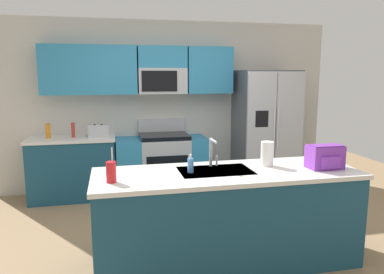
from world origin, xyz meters
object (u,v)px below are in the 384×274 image
soap_dispenser (191,165)px  paper_towel_roll (267,154)px  toaster (98,131)px  drink_cup_red (111,172)px  bottle_orange (48,131)px  backpack (325,156)px  pepper_mill (73,130)px  refrigerator (265,130)px  sink_faucet (212,150)px  range_oven (162,164)px

soap_dispenser → paper_towel_roll: bearing=6.1°
toaster → drink_cup_red: size_ratio=0.95×
bottle_orange → soap_dispenser: (1.57, -2.24, -0.04)m
drink_cup_red → soap_dispenser: bearing=13.1°
toaster → drink_cup_red: bearing=-85.8°
backpack → pepper_mill: bearing=136.9°
refrigerator → sink_faucet: bearing=-125.6°
bottle_orange → refrigerator: bearing=-1.4°
refrigerator → drink_cup_red: size_ratio=6.25×
refrigerator → pepper_mill: (-2.91, 0.07, 0.08)m
range_oven → backpack: (1.25, -2.36, 0.57)m
refrigerator → bottle_orange: (-3.25, 0.08, 0.08)m
range_oven → backpack: backpack is taller
bottle_orange → drink_cup_red: bearing=-70.3°
sink_faucet → paper_towel_roll: 0.54m
bottle_orange → sink_faucet: size_ratio=0.73×
sink_faucet → paper_towel_roll: bearing=-7.9°
range_oven → bottle_orange: 1.70m
range_oven → sink_faucet: bearing=-84.1°
sink_faucet → toaster: bearing=119.2°
range_oven → soap_dispenser: bearing=-90.9°
backpack → paper_towel_roll: bearing=156.8°
range_oven → sink_faucet: (0.21, -2.07, 0.62)m
pepper_mill → bottle_orange: bearing=178.3°
sink_faucet → pepper_mill: bearing=125.6°
range_oven → paper_towel_roll: bearing=-70.7°
range_oven → pepper_mill: size_ratio=6.44×
toaster → sink_faucet: (1.13, -2.02, 0.08)m
toaster → backpack: size_ratio=0.87×
bottle_orange → backpack: bearing=-39.6°
refrigerator → soap_dispenser: (-1.68, -2.16, 0.04)m
paper_towel_roll → backpack: 0.54m
drink_cup_red → refrigerator: bearing=44.2°
soap_dispenser → range_oven: bearing=89.1°
sink_faucet → soap_dispenser: size_ratio=1.66×
bottle_orange → soap_dispenser: 2.73m
refrigerator → backpack: refrigerator is taller
pepper_mill → drink_cup_red: 2.45m
toaster → soap_dispenser: (0.88, -2.18, -0.02)m
bottle_orange → drink_cup_red: drink_cup_red is taller
refrigerator → paper_towel_roll: (-0.89, -2.07, 0.09)m
range_oven → backpack: 2.73m
pepper_mill → bottle_orange: 0.34m
pepper_mill → backpack: bearing=-43.1°
soap_dispenser → paper_towel_roll: 0.79m
soap_dispenser → paper_towel_roll: paper_towel_roll is taller
sink_faucet → drink_cup_red: 1.01m
range_oven → backpack: size_ratio=4.25×
pepper_mill → sink_faucet: (1.48, -2.07, 0.06)m
refrigerator → pepper_mill: bearing=178.6°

